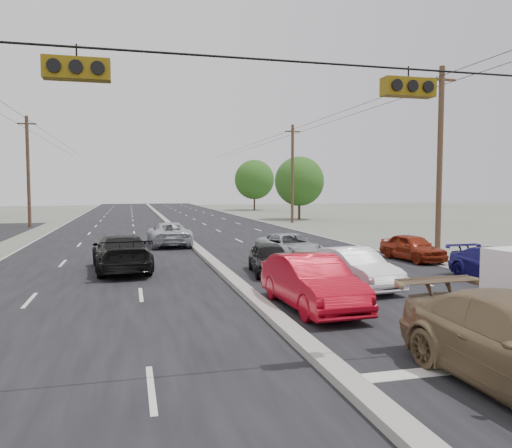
% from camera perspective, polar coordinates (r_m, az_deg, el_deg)
% --- Properties ---
extents(ground, '(200.00, 200.00, 0.00)m').
position_cam_1_polar(ground, '(10.08, 8.69, -16.42)').
color(ground, '#606356').
rests_on(ground, ground).
extents(road_surface, '(20.00, 160.00, 0.02)m').
position_cam_1_polar(road_surface, '(39.02, -8.74, -1.14)').
color(road_surface, black).
rests_on(road_surface, ground).
extents(center_median, '(0.50, 160.00, 0.20)m').
position_cam_1_polar(center_median, '(39.01, -8.74, -1.00)').
color(center_median, gray).
rests_on(center_median, ground).
extents(utility_pole_left_c, '(1.60, 0.30, 10.00)m').
position_cam_1_polar(utility_pole_left_c, '(49.50, -24.59, 5.55)').
color(utility_pole_left_c, '#422D1E').
rests_on(utility_pole_left_c, ground).
extents(utility_pole_right_b, '(1.60, 0.30, 10.00)m').
position_cam_1_polar(utility_pole_right_b, '(28.74, 20.27, 6.99)').
color(utility_pole_right_b, '#422D1E').
rests_on(utility_pole_right_b, ground).
extents(utility_pole_right_c, '(1.60, 0.30, 10.00)m').
position_cam_1_polar(utility_pole_right_c, '(51.34, 4.19, 5.84)').
color(utility_pole_right_c, '#422D1E').
rests_on(utility_pole_right_c, ground).
extents(traffic_signals, '(25.00, 0.30, 0.54)m').
position_cam_1_polar(traffic_signals, '(10.27, 16.50, 14.99)').
color(traffic_signals, black).
rests_on(traffic_signals, ground).
extents(tree_right_mid, '(5.60, 5.60, 7.14)m').
position_cam_1_polar(tree_right_mid, '(56.86, 4.98, 4.89)').
color(tree_right_mid, '#382619').
rests_on(tree_right_mid, ground).
extents(tree_right_far, '(6.40, 6.40, 8.16)m').
position_cam_1_polar(tree_right_far, '(81.13, -0.19, 5.10)').
color(tree_right_far, '#382619').
rests_on(tree_right_far, ground).
extents(red_sedan, '(1.87, 4.81, 1.56)m').
position_cam_1_polar(red_sedan, '(14.72, 6.37, -6.67)').
color(red_sedan, red).
rests_on(red_sedan, ground).
extents(queue_car_a, '(1.96, 3.93, 1.28)m').
position_cam_1_polar(queue_car_a, '(20.50, 1.58, -3.99)').
color(queue_car_a, black).
rests_on(queue_car_a, ground).
extents(queue_car_b, '(2.00, 4.37, 1.39)m').
position_cam_1_polar(queue_car_b, '(18.03, 11.16, -5.02)').
color(queue_car_b, white).
rests_on(queue_car_b, ground).
extents(queue_car_c, '(2.67, 4.82, 1.27)m').
position_cam_1_polar(queue_car_c, '(24.67, 3.88, -2.64)').
color(queue_car_c, '#A1A4A8').
rests_on(queue_car_c, ground).
extents(queue_car_d, '(1.84, 4.38, 1.26)m').
position_cam_1_polar(queue_car_d, '(20.72, 26.00, -4.35)').
color(queue_car_d, navy).
rests_on(queue_car_d, ground).
extents(queue_car_e, '(1.92, 3.93, 1.29)m').
position_cam_1_polar(queue_car_e, '(25.43, 17.44, -2.60)').
color(queue_car_e, maroon).
rests_on(queue_car_e, ground).
extents(oncoming_near, '(2.77, 5.72, 1.60)m').
position_cam_1_polar(oncoming_near, '(21.94, -15.15, -3.18)').
color(oncoming_near, black).
rests_on(oncoming_near, ground).
extents(oncoming_far, '(2.51, 5.24, 1.44)m').
position_cam_1_polar(oncoming_far, '(31.06, -9.93, -1.15)').
color(oncoming_far, '#B2B5BA').
rests_on(oncoming_far, ground).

